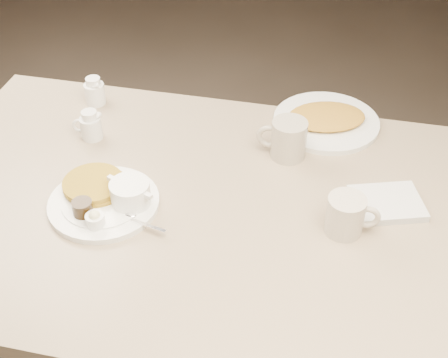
% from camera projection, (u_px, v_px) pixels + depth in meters
% --- Properties ---
extents(diner_table, '(1.50, 0.90, 0.75)m').
position_uv_depth(diner_table, '(222.00, 259.00, 1.50)').
color(diner_table, tan).
rests_on(diner_table, ground).
extents(main_plate, '(0.33, 0.33, 0.07)m').
position_uv_depth(main_plate, '(107.00, 197.00, 1.39)').
color(main_plate, white).
rests_on(main_plate, diner_table).
extents(coffee_mug_near, '(0.12, 0.09, 0.09)m').
position_uv_depth(coffee_mug_near, '(347.00, 215.00, 1.30)').
color(coffee_mug_near, beige).
rests_on(coffee_mug_near, diner_table).
extents(napkin, '(0.19, 0.17, 0.02)m').
position_uv_depth(napkin, '(387.00, 203.00, 1.39)').
color(napkin, silver).
rests_on(napkin, diner_table).
extents(coffee_mug_far, '(0.13, 0.09, 0.10)m').
position_uv_depth(coffee_mug_far, '(287.00, 139.00, 1.51)').
color(coffee_mug_far, '#B3A996').
rests_on(coffee_mug_far, diner_table).
extents(creamer_left, '(0.08, 0.07, 0.08)m').
position_uv_depth(creamer_left, '(91.00, 126.00, 1.58)').
color(creamer_left, white).
rests_on(creamer_left, diner_table).
extents(creamer_right, '(0.08, 0.08, 0.08)m').
position_uv_depth(creamer_right, '(95.00, 92.00, 1.71)').
color(creamer_right, white).
rests_on(creamer_right, diner_table).
extents(hash_plate, '(0.36, 0.36, 0.04)m').
position_uv_depth(hash_plate, '(326.00, 120.00, 1.64)').
color(hash_plate, white).
rests_on(hash_plate, diner_table).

